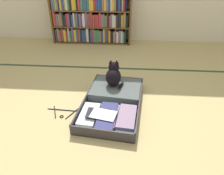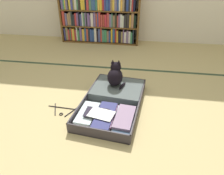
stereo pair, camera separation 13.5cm
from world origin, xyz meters
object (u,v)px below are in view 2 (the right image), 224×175
at_px(open_suitcase, 114,100).
at_px(clothes_hanger, 64,110).
at_px(black_cat, 115,75).
at_px(bookshelf, 99,18).

bearing_deg(open_suitcase, clothes_hanger, -158.95).
xyz_separation_m(open_suitcase, clothes_hanger, (-0.51, -0.20, -0.04)).
bearing_deg(open_suitcase, black_cat, 94.30).
height_order(black_cat, clothes_hanger, black_cat).
distance_m(open_suitcase, clothes_hanger, 0.55).
distance_m(bookshelf, open_suitcase, 2.11).
height_order(bookshelf, clothes_hanger, bookshelf).
relative_size(bookshelf, clothes_hanger, 3.87).
bearing_deg(clothes_hanger, open_suitcase, 21.05).
bearing_deg(black_cat, open_suitcase, -85.70).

